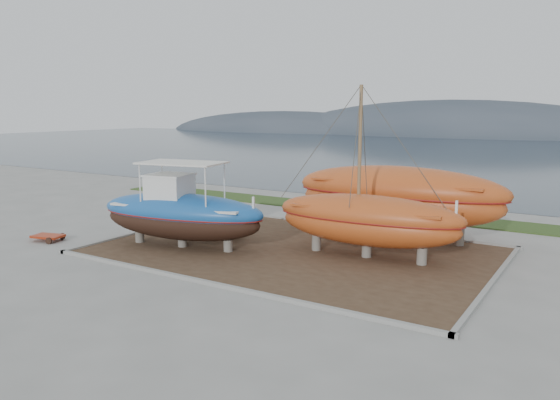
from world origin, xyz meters
The scene contains 11 objects.
ground centered at (0.00, 0.00, 0.00)m, with size 140.00×140.00×0.00m, color gray.
dirt_patch centered at (0.00, 4.00, 0.03)m, with size 18.00×12.00×0.06m, color #422D1E.
curb_frame centered at (0.00, 4.00, 0.07)m, with size 18.60×12.60×0.15m, color gray, non-canonical shape.
grass_strip centered at (0.00, 15.50, 0.04)m, with size 44.00×3.00×0.08m, color #284219.
sea centered at (0.00, 70.00, 0.00)m, with size 260.00×100.00×0.04m, color #1C2B38, non-canonical shape.
mountain_ridge centered at (0.00, 125.00, 0.00)m, with size 200.00×36.00×20.00m, color #333D49, non-canonical shape.
blue_caique centered at (-5.03, 1.70, 2.16)m, with size 8.71×2.72×4.19m, color #1A57A6, non-canonical shape.
white_dinghy centered at (-5.36, 4.56, 0.75)m, with size 4.58×1.72×1.38m, color white, non-canonical shape.
orange_sailboat centered at (3.43, 4.73, 3.94)m, with size 8.78×2.59×7.76m, color #B2491B, non-canonical shape.
orange_bare_hull centered at (3.26, 9.08, 1.90)m, with size 11.23×3.37×3.68m, color #B2491B, non-canonical shape.
red_trailer centered at (-11.86, -0.98, 0.16)m, with size 2.25×1.13×0.32m, color #AC2E13, non-canonical shape.
Camera 1 is at (12.91, -17.92, 6.79)m, focal length 35.00 mm.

